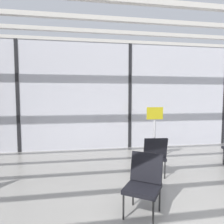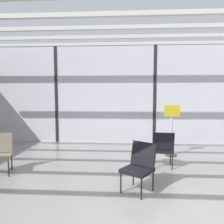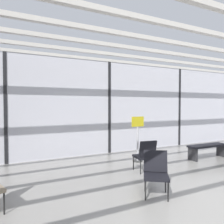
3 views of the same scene
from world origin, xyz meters
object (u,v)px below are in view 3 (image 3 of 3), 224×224
object	(u,v)px
lounge_chair_2	(145,154)
parked_airplane	(69,102)
lounge_chair_1	(156,170)
waiting_bench	(208,148)
info_sign	(138,140)

from	to	relation	value
lounge_chair_2	parked_airplane	bearing A→B (deg)	-83.08
parked_airplane	lounge_chair_2	size ratio (longest dim) A/B	12.72
parked_airplane	lounge_chair_1	world-z (taller)	parked_airplane
waiting_bench	parked_airplane	bearing A→B (deg)	113.54
parked_airplane	lounge_chair_2	xyz separation A→B (m)	(0.14, -7.44, -1.51)
lounge_chair_2	waiting_bench	size ratio (longest dim) A/B	0.58
lounge_chair_1	lounge_chair_2	bearing A→B (deg)	97.24
lounge_chair_1	waiting_bench	world-z (taller)	lounge_chair_1
parked_airplane	waiting_bench	bearing A→B (deg)	-68.23
lounge_chair_2	info_sign	size ratio (longest dim) A/B	0.60
lounge_chair_2	info_sign	bearing A→B (deg)	-106.14
lounge_chair_1	info_sign	xyz separation A→B (m)	(1.04, 2.26, 0.18)
info_sign	lounge_chair_1	bearing A→B (deg)	-114.66
parked_airplane	waiting_bench	world-z (taller)	parked_airplane
parked_airplane	lounge_chair_2	bearing A→B (deg)	-88.93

